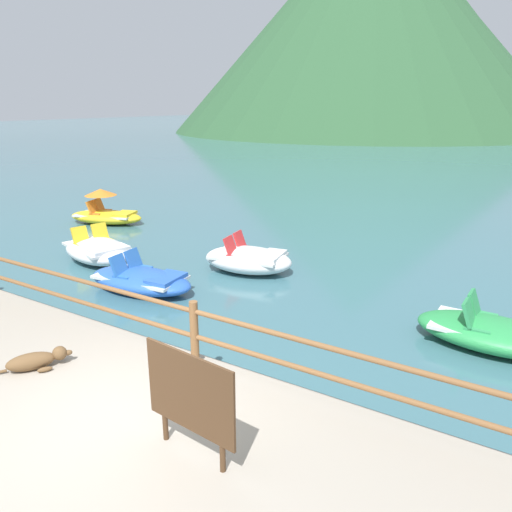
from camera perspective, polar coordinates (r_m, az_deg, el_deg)
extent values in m
plane|color=#3D6B75|center=(43.67, 26.73, 10.38)|extent=(200.00, 200.00, 0.00)
cylinder|color=brown|center=(7.01, -7.14, -8.84)|extent=(0.12, 0.12, 0.95)
cylinder|color=brown|center=(6.87, -7.24, -6.35)|extent=(23.80, 0.07, 0.07)
cylinder|color=brown|center=(7.03, -7.12, -9.19)|extent=(23.80, 0.07, 0.07)
cube|color=beige|center=(5.21, -7.57, -15.33)|extent=(1.10, 0.14, 0.80)
cube|color=#4C331E|center=(5.20, -7.69, -15.40)|extent=(1.18, 0.14, 0.88)
cylinder|color=#4C331E|center=(5.79, -10.43, -18.67)|extent=(0.06, 0.06, 0.35)
cylinder|color=#4C331E|center=(5.32, -3.88, -22.09)|extent=(0.06, 0.06, 0.35)
ellipsoid|color=brown|center=(7.64, -24.59, -11.04)|extent=(0.56, 0.68, 0.24)
sphere|color=brown|center=(7.63, -21.75, -10.38)|extent=(0.20, 0.20, 0.20)
ellipsoid|color=brown|center=(7.64, -20.90, -10.39)|extent=(0.13, 0.14, 0.08)
ellipsoid|color=brown|center=(7.54, -23.22, -11.95)|extent=(0.17, 0.21, 0.07)
ellipsoid|color=brown|center=(7.82, -23.39, -10.87)|extent=(0.17, 0.21, 0.07)
ellipsoid|color=green|center=(9.24, 25.60, -8.11)|extent=(2.47, 1.28, 0.49)
cube|color=silver|center=(9.21, 25.67, -7.62)|extent=(1.92, 1.05, 0.06)
cube|color=#339956|center=(8.97, 24.35, -7.61)|extent=(0.41, 0.41, 0.08)
cube|color=#339956|center=(8.90, 23.38, -6.11)|extent=(0.21, 0.40, 0.43)
cube|color=#339956|center=(9.42, 24.84, -6.48)|extent=(0.41, 0.41, 0.08)
cube|color=#339956|center=(9.36, 23.92, -5.05)|extent=(0.21, 0.40, 0.43)
ellipsoid|color=white|center=(13.39, -17.85, 0.62)|extent=(2.68, 1.97, 0.57)
cube|color=silver|center=(13.37, -17.88, 1.03)|extent=(2.11, 1.59, 0.06)
cube|color=yellow|center=(13.41, -19.28, 1.25)|extent=(0.50, 0.50, 0.08)
cube|color=yellow|center=(13.51, -19.68, 2.30)|extent=(0.31, 0.44, 0.43)
cube|color=yellow|center=(13.61, -17.20, 1.69)|extent=(0.50, 0.50, 0.08)
cube|color=yellow|center=(13.72, -17.61, 2.72)|extent=(0.31, 0.44, 0.43)
cube|color=white|center=(12.77, -16.66, 0.68)|extent=(0.77, 1.06, 0.12)
ellipsoid|color=white|center=(11.96, -0.92, -0.44)|extent=(2.37, 1.68, 0.59)
cube|color=silver|center=(11.93, -0.92, 0.03)|extent=(1.86, 1.36, 0.06)
cube|color=red|center=(11.74, -2.18, 0.08)|extent=(0.46, 0.46, 0.08)
cube|color=red|center=(11.75, -2.99, 1.21)|extent=(0.27, 0.43, 0.43)
cube|color=red|center=(12.21, -1.12, 0.78)|extent=(0.46, 0.46, 0.08)
cube|color=red|center=(12.22, -1.90, 1.86)|extent=(0.27, 0.43, 0.43)
cube|color=white|center=(11.69, 1.79, -0.03)|extent=(0.62, 1.01, 0.12)
ellipsoid|color=blue|center=(11.03, -13.18, -2.77)|extent=(2.60, 1.44, 0.48)
cube|color=silver|center=(11.01, -13.21, -2.36)|extent=(2.03, 1.17, 0.06)
cube|color=blue|center=(10.93, -14.79, -2.23)|extent=(0.44, 0.44, 0.08)
cube|color=blue|center=(10.97, -15.60, -1.00)|extent=(0.24, 0.42, 0.43)
cube|color=blue|center=(11.27, -13.21, -1.51)|extent=(0.44, 0.44, 0.08)
cube|color=blue|center=(11.32, -14.00, -0.32)|extent=(0.24, 0.42, 0.43)
cube|color=blue|center=(10.58, -10.34, -2.63)|extent=(0.63, 0.89, 0.12)
ellipsoid|color=yellow|center=(17.53, -16.93, 4.33)|extent=(2.77, 1.83, 0.44)
cube|color=silver|center=(17.51, -16.95, 4.58)|extent=(2.18, 1.47, 0.06)
cube|color=orange|center=(17.41, -17.88, 4.66)|extent=(0.50, 0.50, 0.08)
cube|color=orange|center=(17.46, -18.45, 5.38)|extent=(0.32, 0.44, 0.43)
cube|color=orange|center=(17.78, -17.15, 4.98)|extent=(0.50, 0.50, 0.08)
cube|color=orange|center=(17.83, -17.71, 5.68)|extent=(0.32, 0.44, 0.43)
cube|color=yellow|center=(17.15, -14.94, 4.70)|extent=(0.77, 0.91, 0.12)
cone|color=orange|center=(17.43, -17.54, 7.06)|extent=(1.32, 1.32, 0.22)
cone|color=#2D5633|center=(75.12, 12.94, 24.98)|extent=(53.05, 53.05, 28.81)
cone|color=#2D5633|center=(77.51, 22.07, 19.67)|extent=(29.18, 29.18, 17.29)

